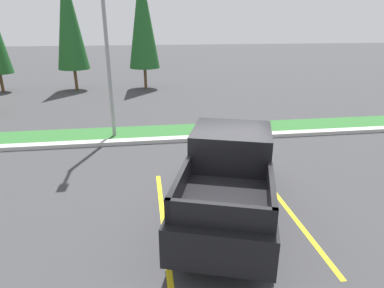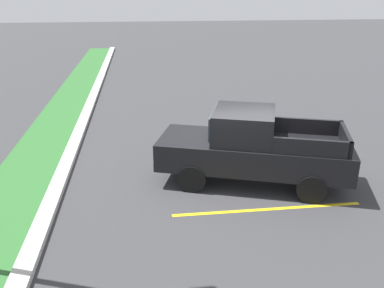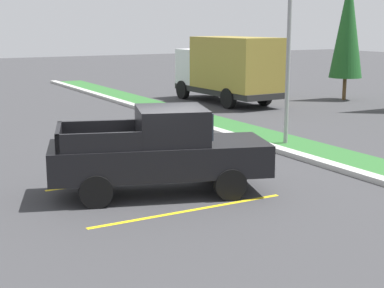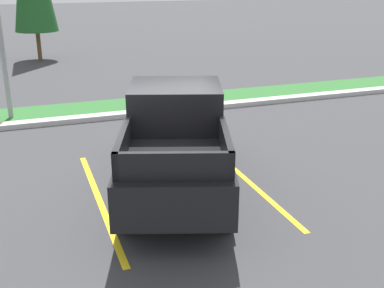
# 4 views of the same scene
# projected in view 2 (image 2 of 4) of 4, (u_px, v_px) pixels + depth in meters

# --- Properties ---
(ground_plane) EXTENTS (120.00, 120.00, 0.00)m
(ground_plane) POSITION_uv_depth(u_px,v_px,m) (238.00, 184.00, 11.41)
(ground_plane) COLOR #38383A
(parking_line_near) EXTENTS (0.12, 4.80, 0.01)m
(parking_line_near) POSITION_uv_depth(u_px,v_px,m) (268.00, 209.00, 10.08)
(parking_line_near) COLOR yellow
(parking_line_near) RESTS_ON ground
(parking_line_far) EXTENTS (0.12, 4.80, 0.01)m
(parking_line_far) POSITION_uv_depth(u_px,v_px,m) (239.00, 160.00, 12.95)
(parking_line_far) COLOR yellow
(parking_line_far) RESTS_ON ground
(curb_strip) EXTENTS (56.00, 0.40, 0.15)m
(curb_strip) POSITION_uv_depth(u_px,v_px,m) (55.00, 192.00, 10.79)
(curb_strip) COLOR #B2B2AD
(curb_strip) RESTS_ON ground
(grass_median) EXTENTS (56.00, 1.80, 0.06)m
(grass_median) POSITION_uv_depth(u_px,v_px,m) (12.00, 196.00, 10.67)
(grass_median) COLOR #2D662D
(grass_median) RESTS_ON ground
(pickup_truck_main) EXTENTS (3.46, 5.55, 2.10)m
(pickup_truck_main) POSITION_uv_depth(u_px,v_px,m) (252.00, 148.00, 11.15)
(pickup_truck_main) COLOR black
(pickup_truck_main) RESTS_ON ground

